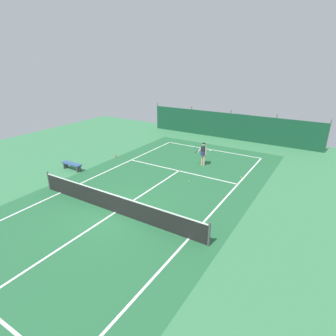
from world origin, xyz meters
name	(u,v)px	position (x,y,z in m)	size (l,w,h in m)	color
ground_plane	(115,212)	(0.00, 0.00, 0.00)	(36.00, 36.00, 0.00)	#387A4C
court_surface	(115,212)	(0.00, 0.00, 0.00)	(11.02, 26.60, 0.01)	#236038
tennis_net	(115,203)	(0.00, 0.00, 0.51)	(10.12, 0.10, 1.10)	black
back_fence	(231,131)	(0.00, 16.44, 0.67)	(16.30, 0.98, 2.70)	#14472D
tennis_player	(203,152)	(0.90, 8.25, 0.96)	(0.84, 0.66, 1.64)	#D8AD8C
tennis_ball_near_player	(241,177)	(3.97, 7.46, 0.03)	(0.07, 0.07, 0.07)	#CCDB33
tennis_ball_midcourt	(189,181)	(1.41, 5.20, 0.03)	(0.07, 0.07, 0.07)	#CCDB33
tennis_ball_by_sideline	(147,153)	(-4.05, 8.30, 0.03)	(0.07, 0.07, 0.07)	#CCDB33
parked_car	(238,124)	(-0.09, 18.96, 0.84)	(2.13, 4.26, 1.68)	silver
courtside_bench	(72,165)	(-6.31, 2.73, 0.37)	(1.60, 0.40, 0.49)	#335184
water_bottle	(116,156)	(-5.42, 6.17, 0.12)	(0.08, 0.08, 0.24)	#D84C38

